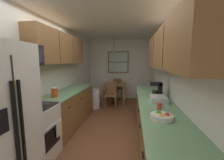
{
  "coord_description": "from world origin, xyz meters",
  "views": [
    {
      "loc": [
        0.57,
        -2.47,
        1.63
      ],
      "look_at": [
        0.01,
        1.33,
        1.11
      ],
      "focal_mm": 22.46,
      "sensor_mm": 36.0,
      "label": 1
    }
  ],
  "objects_px": {
    "dining_chair_near": "(111,93)",
    "dining_chair_far": "(118,87)",
    "mug_by_coffeemaker": "(159,106)",
    "coffee_maker": "(158,89)",
    "microwave_over_range": "(21,55)",
    "dish_rack": "(158,99)",
    "stove_range": "(34,133)",
    "fruit_bowl": "(162,116)",
    "dining_table": "(114,87)",
    "storage_canister": "(54,92)",
    "trash_bin": "(95,99)"
  },
  "relations": [
    {
      "from": "dining_chair_near",
      "to": "dining_chair_far",
      "type": "height_order",
      "value": "same"
    },
    {
      "from": "mug_by_coffeemaker",
      "to": "coffee_maker",
      "type": "bearing_deg",
      "value": 82.72
    },
    {
      "from": "microwave_over_range",
      "to": "mug_by_coffeemaker",
      "type": "distance_m",
      "value": 2.23
    },
    {
      "from": "dining_chair_far",
      "to": "dish_rack",
      "type": "distance_m",
      "value": 3.56
    },
    {
      "from": "dining_chair_near",
      "to": "mug_by_coffeemaker",
      "type": "relative_size",
      "value": 8.09
    },
    {
      "from": "stove_range",
      "to": "mug_by_coffeemaker",
      "type": "relative_size",
      "value": 9.89
    },
    {
      "from": "coffee_maker",
      "to": "mug_by_coffeemaker",
      "type": "height_order",
      "value": "coffee_maker"
    },
    {
      "from": "stove_range",
      "to": "fruit_bowl",
      "type": "xyz_separation_m",
      "value": [
        1.94,
        -0.15,
        0.46
      ]
    },
    {
      "from": "microwave_over_range",
      "to": "dining_table",
      "type": "bearing_deg",
      "value": 74.23
    },
    {
      "from": "coffee_maker",
      "to": "stove_range",
      "type": "bearing_deg",
      "value": -154.63
    },
    {
      "from": "dining_table",
      "to": "coffee_maker",
      "type": "xyz_separation_m",
      "value": [
        1.21,
        -2.46,
        0.44
      ]
    },
    {
      "from": "dining_chair_near",
      "to": "fruit_bowl",
      "type": "xyz_separation_m",
      "value": [
        1.12,
        -3.02,
        0.44
      ]
    },
    {
      "from": "microwave_over_range",
      "to": "fruit_bowl",
      "type": "xyz_separation_m",
      "value": [
        2.05,
        -0.15,
        -0.78
      ]
    },
    {
      "from": "storage_canister",
      "to": "coffee_maker",
      "type": "bearing_deg",
      "value": 8.37
    },
    {
      "from": "mug_by_coffeemaker",
      "to": "dish_rack",
      "type": "bearing_deg",
      "value": 82.25
    },
    {
      "from": "fruit_bowl",
      "to": "microwave_over_range",
      "type": "bearing_deg",
      "value": 175.85
    },
    {
      "from": "microwave_over_range",
      "to": "dining_table",
      "type": "relative_size",
      "value": 0.7
    },
    {
      "from": "dining_chair_near",
      "to": "trash_bin",
      "type": "distance_m",
      "value": 0.59
    },
    {
      "from": "microwave_over_range",
      "to": "coffee_maker",
      "type": "distance_m",
      "value": 2.48
    },
    {
      "from": "storage_canister",
      "to": "dining_chair_far",
      "type": "bearing_deg",
      "value": 74.06
    },
    {
      "from": "dining_chair_near",
      "to": "mug_by_coffeemaker",
      "type": "distance_m",
      "value": 2.96
    },
    {
      "from": "dining_chair_near",
      "to": "dining_table",
      "type": "bearing_deg",
      "value": 85.77
    },
    {
      "from": "fruit_bowl",
      "to": "coffee_maker",
      "type": "bearing_deg",
      "value": 83.31
    },
    {
      "from": "trash_bin",
      "to": "fruit_bowl",
      "type": "relative_size",
      "value": 2.4
    },
    {
      "from": "dining_table",
      "to": "dining_chair_far",
      "type": "xyz_separation_m",
      "value": [
        0.09,
        0.57,
        -0.11
      ]
    },
    {
      "from": "coffee_maker",
      "to": "dish_rack",
      "type": "relative_size",
      "value": 0.89
    },
    {
      "from": "coffee_maker",
      "to": "mug_by_coffeemaker",
      "type": "relative_size",
      "value": 2.71
    },
    {
      "from": "stove_range",
      "to": "dining_chair_far",
      "type": "height_order",
      "value": "stove_range"
    },
    {
      "from": "stove_range",
      "to": "storage_canister",
      "type": "xyz_separation_m",
      "value": [
        -0.01,
        0.68,
        0.53
      ]
    },
    {
      "from": "dining_chair_near",
      "to": "coffee_maker",
      "type": "relative_size",
      "value": 2.99
    },
    {
      "from": "mug_by_coffeemaker",
      "to": "stove_range",
      "type": "bearing_deg",
      "value": -174.48
    },
    {
      "from": "storage_canister",
      "to": "trash_bin",
      "type": "bearing_deg",
      "value": 81.39
    },
    {
      "from": "fruit_bowl",
      "to": "dish_rack",
      "type": "relative_size",
      "value": 0.82
    },
    {
      "from": "storage_canister",
      "to": "coffee_maker",
      "type": "xyz_separation_m",
      "value": [
        2.08,
        0.31,
        0.06
      ]
    },
    {
      "from": "microwave_over_range",
      "to": "dining_chair_far",
      "type": "bearing_deg",
      "value": 75.19
    },
    {
      "from": "stove_range",
      "to": "dining_chair_near",
      "type": "distance_m",
      "value": 2.99
    },
    {
      "from": "dining_table",
      "to": "dish_rack",
      "type": "bearing_deg",
      "value": -67.22
    },
    {
      "from": "trash_bin",
      "to": "dining_chair_near",
      "type": "bearing_deg",
      "value": 22.29
    },
    {
      "from": "trash_bin",
      "to": "coffee_maker",
      "type": "xyz_separation_m",
      "value": [
        1.78,
        -1.68,
        0.72
      ]
    },
    {
      "from": "stove_range",
      "to": "trash_bin",
      "type": "bearing_deg",
      "value": 83.68
    },
    {
      "from": "storage_canister",
      "to": "coffee_maker",
      "type": "distance_m",
      "value": 2.1
    },
    {
      "from": "dining_chair_near",
      "to": "coffee_maker",
      "type": "height_order",
      "value": "coffee_maker"
    },
    {
      "from": "stove_range",
      "to": "microwave_over_range",
      "type": "relative_size",
      "value": 1.85
    },
    {
      "from": "stove_range",
      "to": "fruit_bowl",
      "type": "height_order",
      "value": "stove_range"
    },
    {
      "from": "microwave_over_range",
      "to": "coffee_maker",
      "type": "xyz_separation_m",
      "value": [
        2.18,
        0.98,
        -0.66
      ]
    },
    {
      "from": "fruit_bowl",
      "to": "dining_table",
      "type": "bearing_deg",
      "value": 106.75
    },
    {
      "from": "mug_by_coffeemaker",
      "to": "dining_table",
      "type": "bearing_deg",
      "value": 108.88
    },
    {
      "from": "trash_bin",
      "to": "fruit_bowl",
      "type": "distance_m",
      "value": 3.31
    },
    {
      "from": "dining_chair_far",
      "to": "coffee_maker",
      "type": "distance_m",
      "value": 3.28
    },
    {
      "from": "microwave_over_range",
      "to": "mug_by_coffeemaker",
      "type": "height_order",
      "value": "microwave_over_range"
    }
  ]
}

